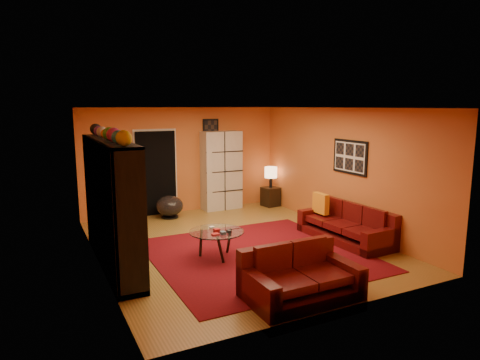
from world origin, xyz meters
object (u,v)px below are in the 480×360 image
tv (115,207)px  storage_cabinet (221,170)px  table_lamp (271,173)px  bowl_chair (170,206)px  loveseat (298,277)px  entertainment_unit (111,203)px  coffee_table (217,234)px  sofa (348,226)px  side_table (271,197)px

tv → storage_cabinet: 4.30m
tv → table_lamp: size_ratio=1.73×
tv → table_lamp: (4.47, 2.59, -0.10)m
tv → bowl_chair: (1.70, 2.59, -0.71)m
storage_cabinet → table_lamp: size_ratio=3.65×
loveseat → table_lamp: 5.52m
table_lamp → storage_cabinet: bearing=166.8°
entertainment_unit → tv: size_ratio=3.16×
loveseat → storage_cabinet: size_ratio=0.78×
loveseat → coffee_table: bearing=11.8°
coffee_table → table_lamp: (2.85, 3.00, 0.46)m
entertainment_unit → loveseat: bearing=-49.2°
tv → table_lamp: tv is taller
entertainment_unit → storage_cabinet: size_ratio=1.50×
sofa → table_lamp: (0.12, 3.23, 0.60)m
loveseat → table_lamp: bearing=-26.7°
tv → entertainment_unit: bearing=28.0°
sofa → coffee_table: size_ratio=2.16×
entertainment_unit → bowl_chair: (1.75, 2.50, -0.77)m
tv → bowl_chair: 3.18m
storage_cabinet → tv: bearing=-139.3°
loveseat → coffee_table: size_ratio=1.64×
side_table → table_lamp: bearing=0.0°
sofa → table_lamp: bearing=85.4°
bowl_chair → loveseat: bearing=-86.1°
entertainment_unit → bowl_chair: size_ratio=4.69×
loveseat → storage_cabinet: (1.15, 5.22, 0.72)m
entertainment_unit → side_table: 5.23m
entertainment_unit → tv: entertainment_unit is taller
storage_cabinet → coffee_table: bearing=-116.9°
bowl_chair → storage_cabinet: bearing=11.5°
sofa → storage_cabinet: (-1.18, 3.53, 0.71)m
coffee_table → table_lamp: bearing=46.4°
side_table → bowl_chair: bearing=179.9°
sofa → bowl_chair: bearing=126.9°
loveseat → table_lamp: (2.44, 4.91, 0.61)m
entertainment_unit → side_table: entertainment_unit is taller
sofa → side_table: bearing=85.4°
entertainment_unit → side_table: size_ratio=6.00×
entertainment_unit → table_lamp: bearing=28.9°
tv → side_table: (4.47, 2.59, -0.74)m
tv → coffee_table: 1.76m
entertainment_unit → loveseat: (2.08, -2.42, -0.77)m
tv → sofa: size_ratio=0.46×
entertainment_unit → table_lamp: entertainment_unit is taller
storage_cabinet → side_table: 1.53m
tv → side_table: tv is taller
tv → side_table: size_ratio=1.90×
loveseat → bowl_chair: (-0.33, 4.92, -0.00)m
entertainment_unit → bowl_chair: entertainment_unit is taller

